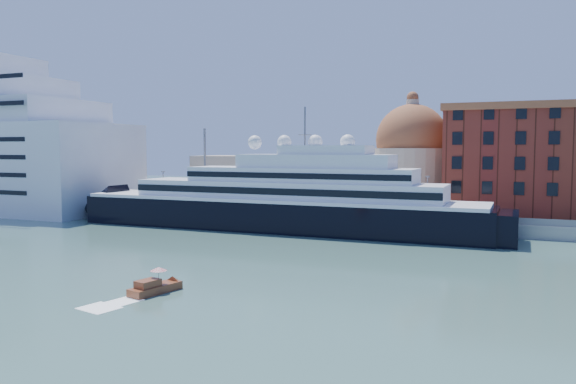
% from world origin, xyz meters
% --- Properties ---
extents(ground, '(400.00, 400.00, 0.00)m').
position_xyz_m(ground, '(0.00, 0.00, 0.00)').
color(ground, '#345A54').
rests_on(ground, ground).
extents(quay, '(180.00, 10.00, 2.50)m').
position_xyz_m(quay, '(0.00, 34.00, 1.25)').
color(quay, gray).
rests_on(quay, ground).
extents(land, '(260.00, 72.00, 2.00)m').
position_xyz_m(land, '(0.00, 75.00, 1.00)').
color(land, slate).
rests_on(land, ground).
extents(quay_fence, '(180.00, 0.10, 1.20)m').
position_xyz_m(quay_fence, '(0.00, 29.50, 3.10)').
color(quay_fence, slate).
rests_on(quay_fence, quay).
extents(superyacht, '(93.13, 12.91, 27.83)m').
position_xyz_m(superyacht, '(-0.77, 23.00, 4.80)').
color(superyacht, black).
rests_on(superyacht, ground).
extents(service_barge, '(11.98, 4.89, 2.63)m').
position_xyz_m(service_barge, '(-50.86, 19.75, 0.76)').
color(service_barge, white).
rests_on(service_barge, ground).
extents(water_taxi, '(3.39, 6.54, 2.96)m').
position_xyz_m(water_taxi, '(9.53, -26.77, 0.71)').
color(water_taxi, brown).
rests_on(water_taxi, ground).
extents(warehouse, '(43.00, 19.00, 23.25)m').
position_xyz_m(warehouse, '(52.00, 52.00, 13.79)').
color(warehouse, maroon).
rests_on(warehouse, land).
extents(church, '(66.00, 18.00, 25.50)m').
position_xyz_m(church, '(6.39, 57.72, 10.91)').
color(church, beige).
rests_on(church, land).
extents(lamp_posts, '(120.80, 2.40, 18.00)m').
position_xyz_m(lamp_posts, '(-12.67, 32.27, 9.84)').
color(lamp_posts, slate).
rests_on(lamp_posts, quay).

